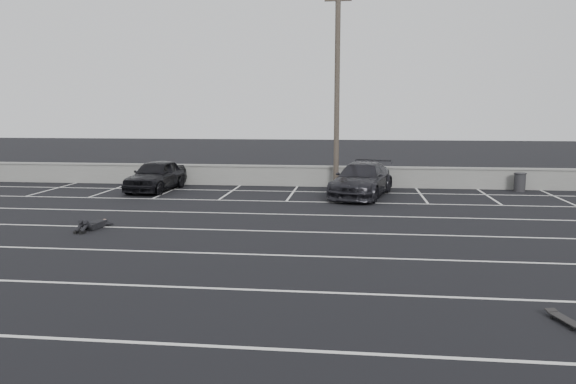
# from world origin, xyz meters

# --- Properties ---
(ground) EXTENTS (120.00, 120.00, 0.00)m
(ground) POSITION_xyz_m (0.00, 0.00, 0.00)
(ground) COLOR black
(ground) RESTS_ON ground
(seawall) EXTENTS (50.00, 0.45, 1.06)m
(seawall) POSITION_xyz_m (0.00, 14.00, 0.55)
(seawall) COLOR gray
(seawall) RESTS_ON ground
(stall_lines) EXTENTS (36.00, 20.05, 0.01)m
(stall_lines) POSITION_xyz_m (-0.08, 4.41, 0.00)
(stall_lines) COLOR silver
(stall_lines) RESTS_ON ground
(car_left) EXTENTS (2.13, 4.55, 1.51)m
(car_left) POSITION_xyz_m (-8.70, 11.54, 0.75)
(car_left) COLOR black
(car_left) RESTS_ON ground
(car_right) EXTENTS (3.34, 5.62, 1.53)m
(car_right) POSITION_xyz_m (1.24, 10.83, 0.76)
(car_right) COLOR black
(car_right) RESTS_ON ground
(utility_pole) EXTENTS (1.30, 0.26, 9.74)m
(utility_pole) POSITION_xyz_m (-0.01, 13.20, 4.93)
(utility_pole) COLOR #4C4238
(utility_pole) RESTS_ON ground
(trash_bin) EXTENTS (0.78, 0.78, 0.90)m
(trash_bin) POSITION_xyz_m (8.85, 13.29, 0.46)
(trash_bin) COLOR #29282B
(trash_bin) RESTS_ON ground
(person) EXTENTS (1.40, 2.31, 0.42)m
(person) POSITION_xyz_m (-7.65, 2.89, 0.21)
(person) COLOR black
(person) RESTS_ON ground
(skateboard) EXTENTS (0.44, 0.86, 0.10)m
(skateboard) POSITION_xyz_m (4.79, -4.30, 0.08)
(skateboard) COLOR black
(skateboard) RESTS_ON ground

